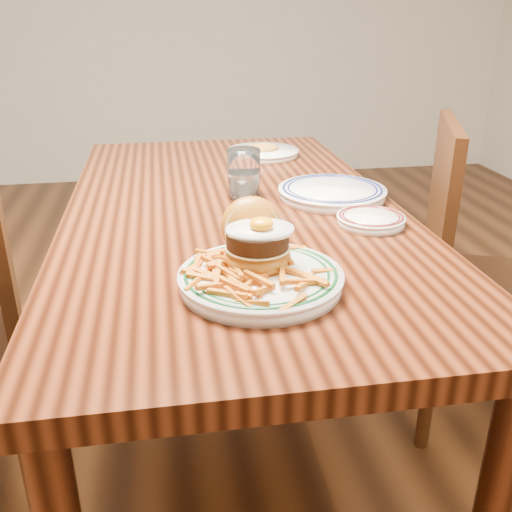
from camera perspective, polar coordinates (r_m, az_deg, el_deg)
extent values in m
plane|color=black|center=(1.87, -1.93, -17.23)|extent=(6.00, 6.00, 0.00)
cube|color=black|center=(1.50, -2.31, 4.24)|extent=(0.85, 1.60, 0.05)
cylinder|color=black|center=(2.32, -13.52, 0.84)|extent=(0.07, 0.07, 0.70)
cylinder|color=black|center=(2.38, 4.27, 1.99)|extent=(0.07, 0.07, 0.70)
cube|color=#39190B|center=(1.46, -23.91, -0.44)|extent=(0.13, 0.42, 0.45)
cylinder|color=#39190B|center=(1.55, -21.11, -19.19)|extent=(0.04, 0.04, 0.41)
cylinder|color=#39190B|center=(1.84, -21.98, -11.87)|extent=(0.04, 0.04, 0.41)
cube|color=#39190B|center=(1.84, 23.21, -3.26)|extent=(0.57, 0.57, 0.04)
cube|color=#39190B|center=(1.72, 18.08, 4.88)|extent=(0.19, 0.42, 0.47)
cylinder|color=#39190B|center=(2.09, 16.27, -6.36)|extent=(0.04, 0.04, 0.43)
cylinder|color=#39190B|center=(1.77, 16.91, -12.34)|extent=(0.04, 0.04, 0.43)
cylinder|color=white|center=(1.04, 0.47, -2.58)|extent=(0.30, 0.30, 0.02)
cylinder|color=white|center=(1.04, 0.47, -1.85)|extent=(0.30, 0.30, 0.01)
torus|color=#0B411B|center=(1.03, 0.47, -1.74)|extent=(0.28, 0.28, 0.01)
torus|color=#0B411B|center=(1.03, 0.47, -1.74)|extent=(0.25, 0.25, 0.01)
ellipsoid|color=#A96815|center=(1.06, 0.15, -0.18)|extent=(0.13, 0.13, 0.06)
cylinder|color=beige|center=(1.05, 0.15, 0.88)|extent=(0.12, 0.12, 0.00)
cylinder|color=black|center=(1.05, 0.15, 1.73)|extent=(0.12, 0.12, 0.03)
ellipsoid|color=white|center=(1.04, 0.40, 2.65)|extent=(0.13, 0.11, 0.01)
ellipsoid|color=orange|center=(1.03, 0.55, 3.23)|extent=(0.04, 0.04, 0.02)
ellipsoid|color=#A96815|center=(1.11, -0.44, 2.94)|extent=(0.12, 0.10, 0.14)
cylinder|color=beige|center=(1.10, -0.29, 2.49)|extent=(0.11, 0.04, 0.11)
cylinder|color=white|center=(1.37, 11.40, 3.40)|extent=(0.16, 0.16, 0.02)
cylinder|color=white|center=(1.37, 11.43, 3.84)|extent=(0.16, 0.16, 0.01)
torus|color=#541513|center=(1.37, 11.44, 3.92)|extent=(0.15, 0.15, 0.01)
torus|color=#541513|center=(1.37, 11.44, 3.92)|extent=(0.14, 0.14, 0.01)
cube|color=silver|center=(1.38, 12.03, 4.04)|extent=(0.06, 0.09, 0.00)
cylinder|color=white|center=(1.55, 7.60, 6.12)|extent=(0.28, 0.28, 0.02)
cylinder|color=white|center=(1.55, 7.63, 6.62)|extent=(0.29, 0.29, 0.01)
torus|color=#0F164C|center=(1.55, 7.63, 6.70)|extent=(0.27, 0.27, 0.01)
torus|color=#0F164C|center=(1.55, 7.63, 6.70)|extent=(0.24, 0.24, 0.01)
cylinder|color=white|center=(1.54, -1.22, 8.26)|extent=(0.09, 0.09, 0.13)
cylinder|color=silver|center=(1.55, -1.21, 7.17)|extent=(0.07, 0.07, 0.06)
cylinder|color=white|center=(2.00, 0.70, 10.20)|extent=(0.24, 0.24, 0.02)
cylinder|color=white|center=(2.00, 0.70, 10.53)|extent=(0.25, 0.25, 0.01)
ellipsoid|color=#B68234|center=(2.00, 0.70, 10.76)|extent=(0.11, 0.09, 0.03)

